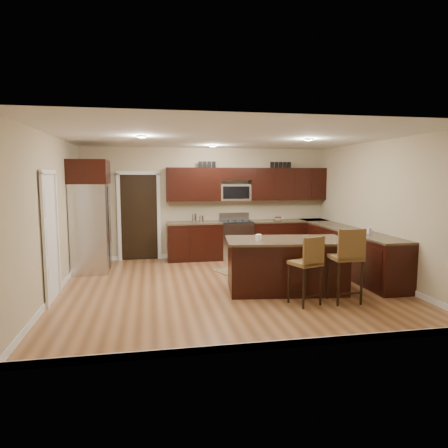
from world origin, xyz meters
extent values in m
plane|color=#9D673E|center=(0.00, 0.00, 0.00)|extent=(6.00, 6.00, 0.00)
plane|color=silver|center=(0.00, 0.00, 2.70)|extent=(6.00, 6.00, 0.00)
plane|color=#BDAD88|center=(0.00, 2.75, 1.35)|extent=(6.00, 0.00, 6.00)
plane|color=#BDAD88|center=(-3.00, 0.00, 1.35)|extent=(0.00, 5.50, 5.50)
plane|color=#BDAD88|center=(3.00, 0.00, 1.35)|extent=(0.00, 5.50, 5.50)
cube|color=black|center=(-0.35, 2.45, 0.44)|extent=(1.30, 0.60, 0.88)
cube|color=black|center=(2.03, 2.45, 0.44)|extent=(1.94, 0.60, 0.88)
cube|color=black|center=(2.70, 0.48, 0.44)|extent=(0.60, 3.35, 0.88)
cube|color=brown|center=(-0.35, 2.45, 0.90)|extent=(1.30, 0.63, 0.04)
cube|color=brown|center=(2.03, 2.45, 0.90)|extent=(1.94, 0.63, 0.04)
cube|color=brown|center=(2.70, 0.48, 0.90)|extent=(0.63, 3.35, 0.04)
cube|color=black|center=(-0.35, 2.58, 1.82)|extent=(1.30, 0.33, 0.80)
cube|color=black|center=(2.03, 2.58, 1.82)|extent=(1.94, 0.33, 0.80)
cube|color=black|center=(0.68, 2.58, 2.07)|extent=(0.76, 0.33, 0.30)
cube|color=silver|center=(0.68, 2.45, 0.45)|extent=(0.76, 0.64, 0.90)
cube|color=black|center=(0.68, 2.45, 0.91)|extent=(0.76, 0.60, 0.03)
cube|color=black|center=(0.68, 2.15, 0.45)|extent=(0.65, 0.01, 0.45)
cube|color=silver|center=(0.68, 2.72, 1.02)|extent=(0.76, 0.05, 0.18)
cube|color=silver|center=(0.68, 2.60, 1.62)|extent=(0.76, 0.31, 0.40)
cube|color=black|center=(-1.65, 2.73, 1.03)|extent=(0.85, 0.03, 2.06)
cube|color=white|center=(-2.98, -0.30, 1.02)|extent=(0.03, 0.80, 2.04)
cube|color=black|center=(0.94, -0.46, 0.44)|extent=(2.09, 1.23, 0.88)
cube|color=brown|center=(0.94, -0.46, 0.90)|extent=(2.20, 1.35, 0.04)
cube|color=black|center=(0.94, -0.46, 0.04)|extent=(2.00, 1.14, 0.09)
cube|color=brown|center=(0.99, -1.24, 0.66)|extent=(0.52, 0.52, 0.06)
cube|color=brown|center=(1.05, -1.41, 0.88)|extent=(0.40, 0.18, 0.44)
cylinder|color=black|center=(0.81, -1.41, 0.32)|extent=(0.04, 0.04, 0.63)
cylinder|color=black|center=(1.17, -1.41, 0.32)|extent=(0.04, 0.04, 0.63)
cylinder|color=black|center=(0.81, -1.06, 0.32)|extent=(0.04, 0.04, 0.63)
cylinder|color=black|center=(1.17, -1.06, 0.32)|extent=(0.04, 0.04, 0.63)
cube|color=brown|center=(1.67, -1.24, 0.73)|extent=(0.46, 0.46, 0.06)
cube|color=brown|center=(1.66, -1.44, 0.96)|extent=(0.45, 0.05, 0.48)
cylinder|color=black|center=(1.47, -1.43, 0.35)|extent=(0.04, 0.04, 0.70)
cylinder|color=black|center=(1.86, -1.43, 0.35)|extent=(0.04, 0.04, 0.70)
cylinder|color=black|center=(1.47, -1.04, 0.35)|extent=(0.04, 0.04, 0.70)
cylinder|color=black|center=(1.86, -1.04, 0.35)|extent=(0.04, 0.04, 0.70)
cube|color=silver|center=(-2.62, 1.67, 0.93)|extent=(0.72, 0.93, 1.86)
cube|color=black|center=(-2.26, 1.67, 0.93)|extent=(0.01, 0.02, 1.76)
cylinder|color=silver|center=(-2.23, 1.59, 1.02)|extent=(0.02, 0.02, 0.82)
cylinder|color=silver|center=(-2.23, 1.75, 1.02)|extent=(0.02, 0.02, 0.82)
cube|color=black|center=(-2.62, 1.67, 2.10)|extent=(0.78, 0.99, 0.49)
cube|color=olive|center=(0.41, 1.25, 0.01)|extent=(1.10, 0.94, 0.01)
imported|color=silver|center=(1.75, 2.45, 0.95)|extent=(0.33, 0.33, 0.07)
imported|color=#B2B2B2|center=(2.70, -0.17, 1.00)|extent=(0.08, 0.08, 0.17)
cylinder|color=silver|center=(-0.35, 2.45, 1.02)|extent=(0.12, 0.12, 0.21)
cylinder|color=silver|center=(-0.18, 2.45, 1.00)|extent=(0.11, 0.11, 0.15)
cylinder|color=white|center=(0.44, -0.46, 0.97)|extent=(0.10, 0.10, 0.10)
camera|label=1|loc=(-1.38, -7.03, 2.02)|focal=32.00mm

